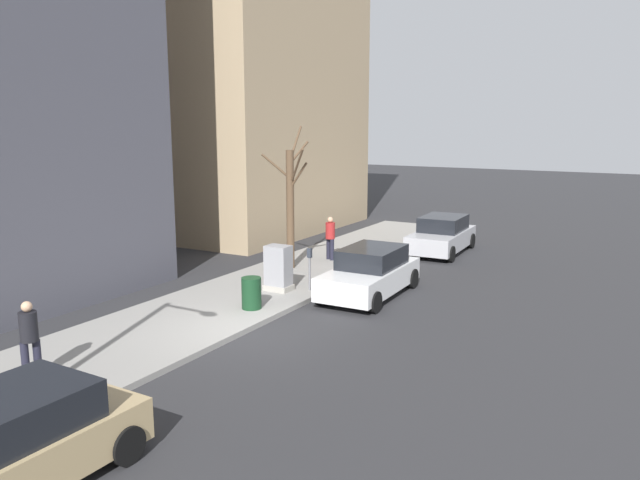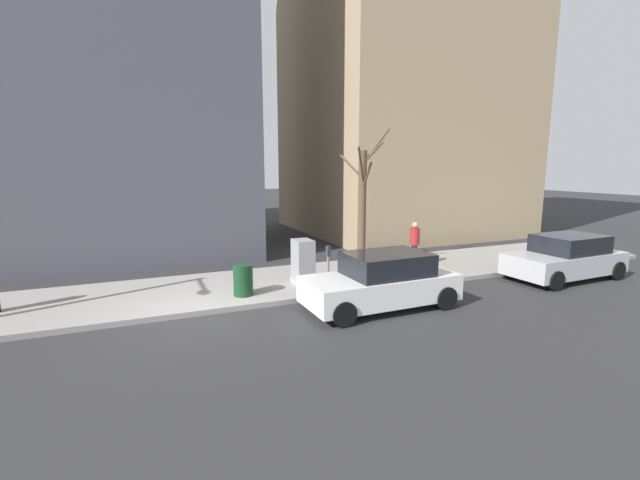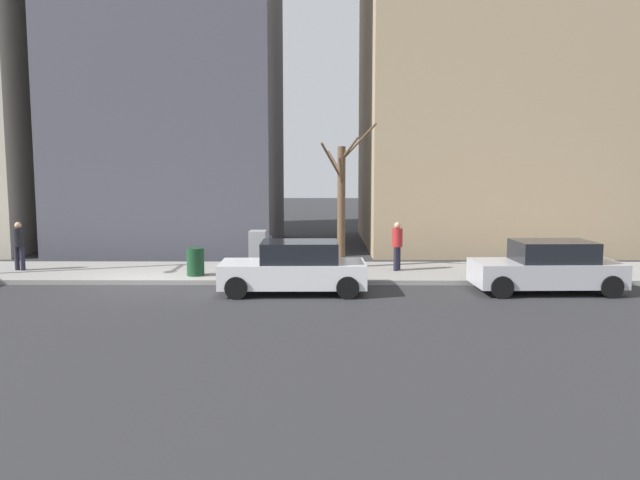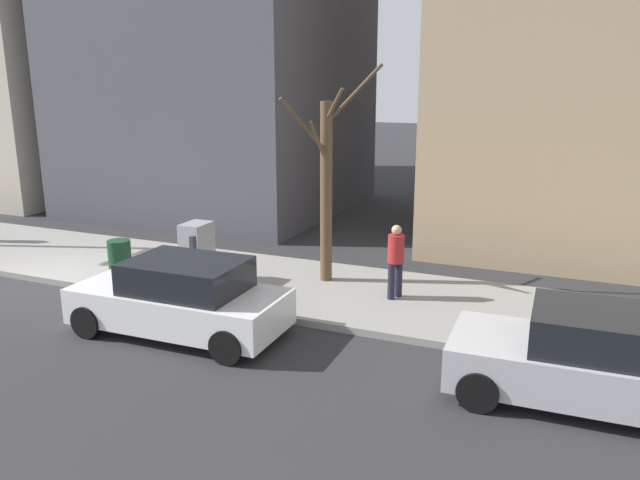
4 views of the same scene
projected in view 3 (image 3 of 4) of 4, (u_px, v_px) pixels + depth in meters
ground_plane at (143, 285)px, 19.48m from camera, size 120.00×120.00×0.00m
sidewalk at (160, 272)px, 21.46m from camera, size 4.00×36.00×0.15m
parked_car_silver at (547, 268)px, 18.25m from camera, size 2.03×4.25×1.52m
parked_car_white at (295, 268)px, 18.13m from camera, size 1.99×4.23×1.52m
parking_meter at (270, 252)px, 19.79m from camera, size 0.14×0.10×1.35m
utility_box at (258, 253)px, 20.65m from camera, size 0.83×0.61×1.43m
bare_tree at (342, 202)px, 21.73m from camera, size 1.91×1.97×5.07m
trash_bin at (195, 262)px, 20.29m from camera, size 0.56×0.56×0.90m
pedestrian_near_meter at (397, 243)px, 21.29m from camera, size 0.37×0.36×1.66m
pedestrian_midblock at (19, 243)px, 21.31m from camera, size 0.36×0.39×1.66m
office_block_center at (175, 49)px, 28.53m from camera, size 9.27×9.27×18.20m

